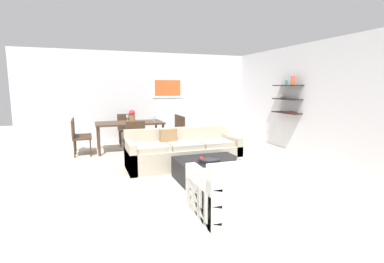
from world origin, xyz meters
TOP-DOWN VIEW (x-y plane):
  - ground_plane at (0.00, 0.00)m, footprint 18.00×18.00m
  - back_wall_unit at (0.30, 3.53)m, footprint 8.40×0.09m
  - right_wall_shelf_unit at (3.03, 0.60)m, footprint 0.34×8.20m
  - sofa_beige at (-0.15, 0.34)m, footprint 2.34×0.90m
  - loveseat_white at (0.06, -2.07)m, footprint 1.58×0.90m
  - coffee_table at (0.01, -0.81)m, footprint 1.16×1.09m
  - decorative_bowl at (-0.06, -0.87)m, footprint 0.37×0.37m
  - apple_on_coffee_table at (-0.17, -0.79)m, footprint 0.08×0.08m
  - dining_table at (-0.98, 2.27)m, footprint 1.71×0.94m
  - dining_chair_right_near at (0.29, 2.06)m, footprint 0.44×0.44m
  - dining_chair_left_far at (-2.24, 2.48)m, footprint 0.44×0.44m
  - dining_chair_head at (-0.98, 3.14)m, footprint 0.44×0.44m
  - dining_chair_left_near at (-2.24, 2.06)m, footprint 0.44×0.44m
  - dining_chair_right_far at (0.29, 2.48)m, footprint 0.44×0.44m
  - dining_chair_foot at (-0.98, 1.39)m, footprint 0.44×0.44m
  - wine_glass_right_far at (-0.33, 2.38)m, footprint 0.08×0.08m
  - wine_glass_right_near at (-0.33, 2.15)m, footprint 0.07×0.07m
  - wine_glass_head at (-0.98, 2.68)m, footprint 0.06×0.06m
  - centerpiece_vase at (-0.91, 2.23)m, footprint 0.16×0.16m

SIDE VIEW (x-z plane):
  - ground_plane at x=0.00m, z-range 0.00..0.00m
  - coffee_table at x=0.01m, z-range 0.00..0.38m
  - sofa_beige at x=-0.15m, z-range -0.10..0.68m
  - loveseat_white at x=0.06m, z-range -0.10..0.68m
  - decorative_bowl at x=-0.06m, z-range 0.38..0.44m
  - apple_on_coffee_table at x=-0.17m, z-range 0.38..0.46m
  - dining_chair_right_near at x=0.29m, z-range 0.06..0.94m
  - dining_chair_left_far at x=-2.24m, z-range 0.06..0.94m
  - dining_chair_head at x=-0.98m, z-range 0.06..0.94m
  - dining_chair_left_near at x=-2.24m, z-range 0.06..0.94m
  - dining_chair_right_far at x=0.29m, z-range 0.06..0.94m
  - dining_chair_foot at x=-0.98m, z-range 0.06..0.94m
  - dining_table at x=-0.98m, z-range 0.30..1.05m
  - wine_glass_right_far at x=-0.33m, z-range 0.78..0.92m
  - wine_glass_right_near at x=-0.33m, z-range 0.78..0.94m
  - wine_glass_head at x=-0.98m, z-range 0.78..0.94m
  - centerpiece_vase at x=-0.91m, z-range 0.75..1.08m
  - right_wall_shelf_unit at x=3.03m, z-range 0.00..2.70m
  - back_wall_unit at x=0.30m, z-range 0.00..2.70m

